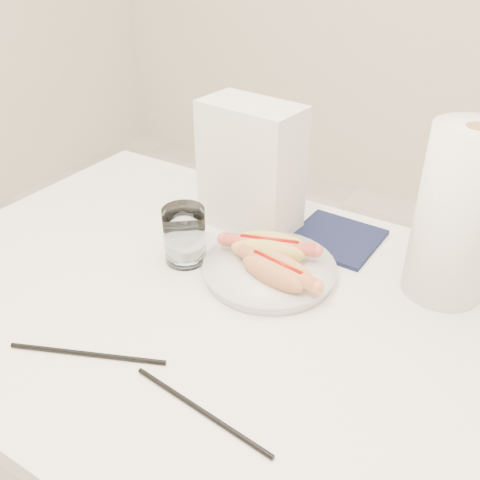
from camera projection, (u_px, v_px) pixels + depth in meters
The scene contains 10 objects.
table at pixel (227, 324), 0.94m from camera, with size 1.20×0.80×0.75m.
plate at pixel (269, 271), 0.96m from camera, with size 0.23×0.23×0.02m, color silver.
hotdog_left at pixel (269, 248), 0.96m from camera, with size 0.17×0.11×0.05m.
hotdog_right at pixel (277, 271), 0.90m from camera, with size 0.16×0.08×0.04m.
water_glass at pixel (185, 235), 0.97m from camera, with size 0.08×0.08×0.11m, color white.
chopstick_near at pixel (87, 354), 0.78m from camera, with size 0.01×0.01×0.24m, color black.
chopstick_far at pixel (201, 410), 0.70m from camera, with size 0.01×0.01×0.23m, color black.
napkin_box at pixel (251, 168), 1.05m from camera, with size 0.20×0.11×0.26m, color silver.
navy_napkin at pixel (336, 238), 1.06m from camera, with size 0.16×0.16×0.01m, color #101634.
paper_towel_roll at pixel (458, 216), 0.85m from camera, with size 0.13×0.13×0.30m, color white.
Camera 1 is at (0.40, -0.59, 1.31)m, focal length 39.44 mm.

